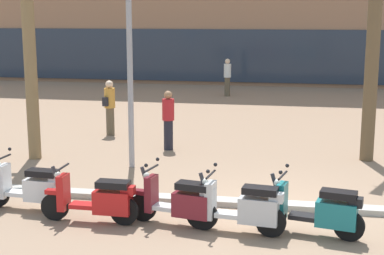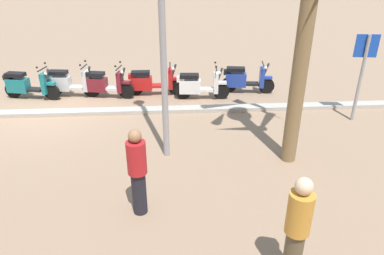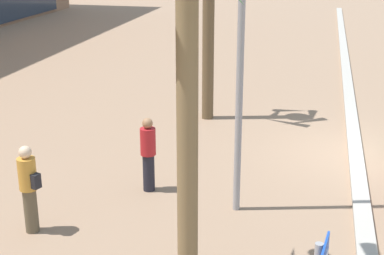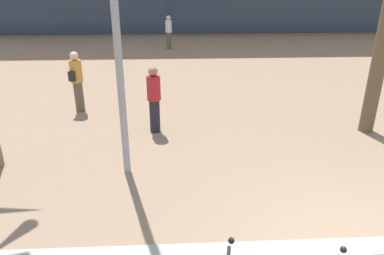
{
  "view_description": "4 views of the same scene",
  "coord_description": "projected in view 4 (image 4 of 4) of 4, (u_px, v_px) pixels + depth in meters",
  "views": [
    {
      "loc": [
        0.44,
        -10.92,
        3.77
      ],
      "look_at": [
        -1.92,
        1.72,
        1.26
      ],
      "focal_mm": 54.29,
      "sensor_mm": 36.0,
      "label": 1
    },
    {
      "loc": [
        -3.77,
        10.02,
        4.29
      ],
      "look_at": [
        -4.17,
        3.86,
        1.26
      ],
      "focal_mm": 33.41,
      "sensor_mm": 36.0,
      "label": 2
    },
    {
      "loc": [
        -14.26,
        1.23,
        5.44
      ],
      "look_at": [
        -2.72,
        3.88,
        1.39
      ],
      "focal_mm": 53.55,
      "sensor_mm": 36.0,
      "label": 3
    },
    {
      "loc": [
        -2.66,
        -3.76,
        3.69
      ],
      "look_at": [
        -2.32,
        2.94,
        0.85
      ],
      "focal_mm": 33.72,
      "sensor_mm": 36.0,
      "label": 4
    }
  ],
  "objects": [
    {
      "name": "curb_strip",
      "position": [
        363.0,
        249.0,
        5.17
      ],
      "size": [
        60.0,
        0.36,
        0.12
      ],
      "primitive_type": "cube",
      "color": "#ADA89E",
      "rests_on": "ground"
    },
    {
      "name": "pedestrian_strolling_near_curb",
      "position": [
        169.0,
        31.0,
        19.21
      ],
      "size": [
        0.34,
        0.34,
        1.76
      ],
      "color": "brown",
      "rests_on": "ground"
    },
    {
      "name": "pedestrian_window_shopping",
      "position": [
        77.0,
        80.0,
        10.28
      ],
      "size": [
        0.34,
        0.46,
        1.74
      ],
      "color": "brown",
      "rests_on": "ground"
    },
    {
      "name": "pedestrian_by_palm_tree",
      "position": [
        154.0,
        98.0,
        8.9
      ],
      "size": [
        0.34,
        0.34,
        1.68
      ],
      "color": "black",
      "rests_on": "ground"
    }
  ]
}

